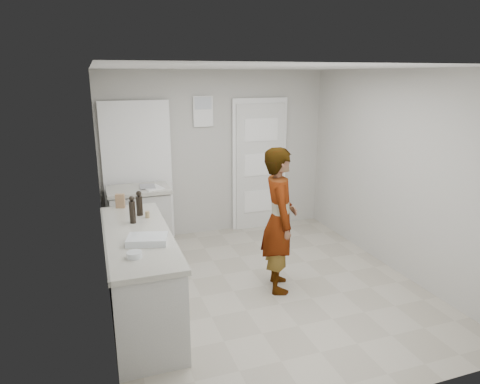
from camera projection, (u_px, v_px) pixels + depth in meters
name	position (u px, v px, depth m)	size (l,w,h in m)	color
ground	(264.00, 286.00, 5.09)	(4.00, 4.00, 0.00)	#9E9684
room_shell	(206.00, 169.00, 6.54)	(4.00, 4.00, 4.00)	#AFADA6
main_counter	(140.00, 279.00, 4.33)	(0.64, 1.96, 0.93)	silver
side_counter	(140.00, 222.00, 5.99)	(0.84, 0.61, 0.93)	silver
person	(279.00, 220.00, 4.84)	(0.61, 0.40, 1.67)	silver
cake_mix_box	(120.00, 201.00, 4.97)	(0.10, 0.05, 0.17)	#896544
spice_jar	(147.00, 215.00, 4.64)	(0.05, 0.05, 0.07)	tan
oil_cruet_a	(139.00, 204.00, 4.70)	(0.07, 0.07, 0.28)	black
oil_cruet_b	(132.00, 210.00, 4.45)	(0.07, 0.07, 0.29)	black
baking_dish	(147.00, 240.00, 3.95)	(0.42, 0.34, 0.06)	silver
egg_bowl	(134.00, 255.00, 3.64)	(0.13, 0.13, 0.05)	silver
papers	(152.00, 188.00, 5.86)	(0.24, 0.31, 0.01)	white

